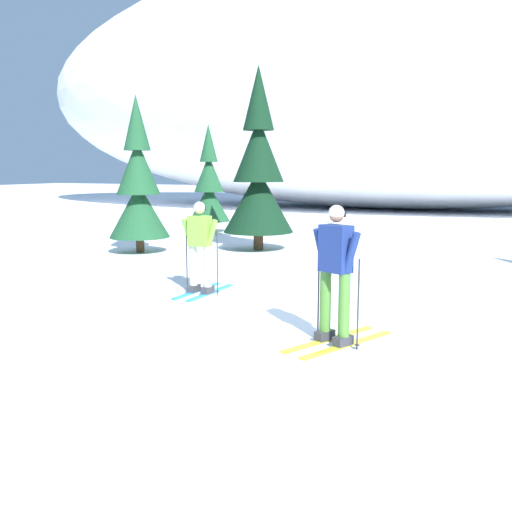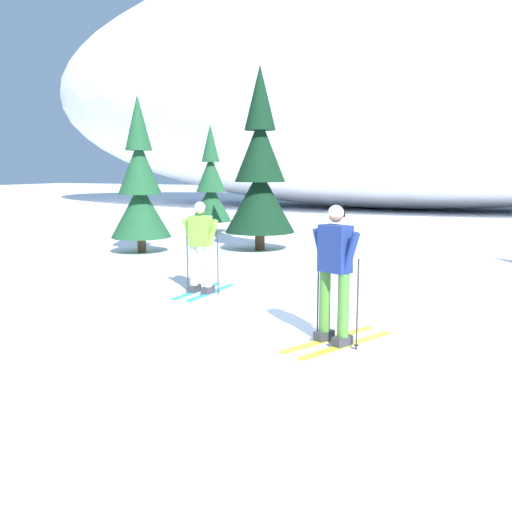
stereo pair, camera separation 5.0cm
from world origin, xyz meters
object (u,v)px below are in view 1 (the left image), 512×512
(skier_navy_jacket, at_px, (336,272))
(pine_tree_center, at_px, (258,174))
(skier_lime_jacket, at_px, (200,246))
(pine_tree_far_left, at_px, (209,187))
(pine_tree_center_left, at_px, (138,188))

(skier_navy_jacket, bearing_deg, pine_tree_center, 120.32)
(skier_lime_jacket, distance_m, skier_navy_jacket, 3.69)
(skier_lime_jacket, relative_size, pine_tree_far_left, 0.44)
(skier_navy_jacket, distance_m, pine_tree_far_left, 13.69)
(skier_navy_jacket, distance_m, pine_tree_center_left, 9.31)
(skier_lime_jacket, distance_m, pine_tree_far_left, 10.38)
(skier_navy_jacket, relative_size, pine_tree_center_left, 0.43)
(pine_tree_center_left, bearing_deg, pine_tree_far_left, 97.71)
(skier_navy_jacket, height_order, pine_tree_far_left, pine_tree_far_left)
(skier_lime_jacket, relative_size, skier_navy_jacket, 0.92)
(pine_tree_center, bearing_deg, pine_tree_far_left, 134.90)
(pine_tree_far_left, distance_m, pine_tree_center_left, 5.36)
(skier_navy_jacket, relative_size, pine_tree_center, 0.36)
(pine_tree_far_left, bearing_deg, pine_tree_center, -45.10)
(pine_tree_center, bearing_deg, skier_lime_jacket, -76.95)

